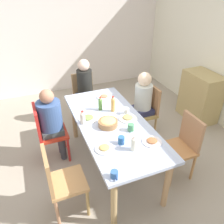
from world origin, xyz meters
name	(u,v)px	position (x,y,z in m)	size (l,w,h in m)	color
ground_plane	(112,164)	(0.00, 0.00, 0.00)	(6.70, 6.70, 0.00)	#A19787
wall_left	(63,33)	(-2.85, 0.00, 1.30)	(0.12, 4.73, 2.60)	white
dining_table	(112,127)	(0.00, 0.00, 0.67)	(1.92, 0.85, 0.76)	#B0BEDA
chair_0	(59,180)	(0.48, -0.81, 0.51)	(0.40, 0.40, 0.90)	tan
chair_1	(85,95)	(-1.34, 0.00, 0.51)	(0.40, 0.40, 0.90)	tan
person_1	(85,87)	(-1.25, 0.00, 0.71)	(0.30, 0.30, 1.20)	#2F364D
chair_2	(183,144)	(0.48, 0.81, 0.51)	(0.40, 0.40, 0.90)	#B67C47
chair_3	(46,131)	(-0.48, -0.81, 0.51)	(0.40, 0.40, 0.90)	red
person_3	(51,119)	(-0.48, -0.71, 0.69)	(0.32, 0.32, 1.13)	#483649
chair_4	(147,109)	(-0.48, 0.81, 0.51)	(0.40, 0.40, 0.90)	#A38748
person_4	(142,100)	(-0.48, 0.71, 0.69)	(0.30, 0.30, 1.16)	#2D284A
plate_0	(105,148)	(0.47, -0.28, 0.77)	(0.21, 0.21, 0.04)	white
plate_1	(88,118)	(-0.18, -0.27, 0.77)	(0.26, 0.26, 0.04)	white
plate_2	(128,118)	(0.01, 0.22, 0.77)	(0.25, 0.25, 0.04)	white
plate_3	(104,97)	(-0.67, 0.14, 0.77)	(0.22, 0.22, 0.04)	white
plate_4	(152,141)	(0.56, 0.27, 0.77)	(0.22, 0.22, 0.04)	white
bowl_0	(108,123)	(0.06, -0.08, 0.81)	(0.25, 0.25, 0.10)	#996C41
cup_0	(131,127)	(0.26, 0.14, 0.80)	(0.11, 0.08, 0.09)	#4B8A61
cup_1	(114,174)	(0.88, -0.33, 0.79)	(0.11, 0.07, 0.07)	#33609E
cup_2	(126,111)	(-0.11, 0.26, 0.80)	(0.11, 0.08, 0.09)	white
cup_3	(121,140)	(0.45, -0.07, 0.81)	(0.11, 0.07, 0.09)	#2A5F9D
bottle_0	(83,118)	(-0.10, -0.36, 0.85)	(0.07, 0.07, 0.19)	silver
bottle_1	(134,143)	(0.59, 0.02, 0.85)	(0.07, 0.07, 0.19)	silver
bottle_2	(113,104)	(-0.25, 0.11, 0.87)	(0.06, 0.06, 0.23)	gold
bottle_3	(100,104)	(-0.35, -0.04, 0.85)	(0.05, 0.05, 0.20)	#4E7F34
side_cabinet	(200,97)	(-0.59, 2.00, 0.45)	(0.70, 0.44, 0.90)	tan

